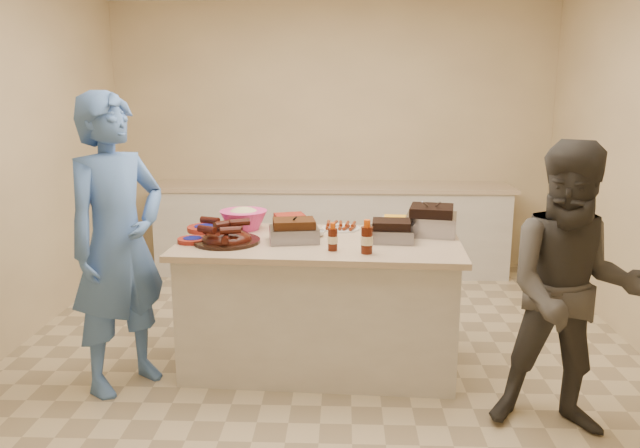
{
  "coord_description": "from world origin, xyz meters",
  "views": [
    {
      "loc": [
        0.12,
        -4.0,
        1.87
      ],
      "look_at": [
        -0.03,
        0.04,
        0.97
      ],
      "focal_mm": 35.0,
      "sensor_mm": 36.0,
      "label": 1
    }
  ],
  "objects_px": {
    "island": "(320,363)",
    "bbq_bottle_a": "(333,250)",
    "bbq_bottle_b": "(367,253)",
    "plastic_cup": "(237,227)",
    "guest_gray": "(560,428)",
    "mustard_bottle": "(282,235)",
    "rib_platter": "(227,243)",
    "guest_blue": "(128,383)",
    "coleslaw_bowl": "(244,229)",
    "roasting_pan": "(431,234)"
  },
  "relations": [
    {
      "from": "island",
      "to": "bbq_bottle_a",
      "type": "height_order",
      "value": "bbq_bottle_a"
    },
    {
      "from": "rib_platter",
      "to": "roasting_pan",
      "type": "distance_m",
      "value": 1.39
    },
    {
      "from": "bbq_bottle_b",
      "to": "plastic_cup",
      "type": "bearing_deg",
      "value": 143.16
    },
    {
      "from": "coleslaw_bowl",
      "to": "mustard_bottle",
      "type": "xyz_separation_m",
      "value": [
        0.29,
        -0.17,
        0.0
      ]
    },
    {
      "from": "island",
      "to": "guest_gray",
      "type": "xyz_separation_m",
      "value": [
        1.38,
        -0.79,
        0.0
      ]
    },
    {
      "from": "island",
      "to": "bbq_bottle_a",
      "type": "relative_size",
      "value": 10.52
    },
    {
      "from": "mustard_bottle",
      "to": "rib_platter",
      "type": "bearing_deg",
      "value": -146.02
    },
    {
      "from": "bbq_bottle_b",
      "to": "plastic_cup",
      "type": "relative_size",
      "value": 2.16
    },
    {
      "from": "roasting_pan",
      "to": "bbq_bottle_a",
      "type": "height_order",
      "value": "bbq_bottle_a"
    },
    {
      "from": "bbq_bottle_a",
      "to": "coleslaw_bowl",
      "type": "bearing_deg",
      "value": 138.86
    },
    {
      "from": "rib_platter",
      "to": "guest_gray",
      "type": "xyz_separation_m",
      "value": [
        1.98,
        -0.7,
        -0.87
      ]
    },
    {
      "from": "island",
      "to": "plastic_cup",
      "type": "distance_m",
      "value": 1.13
    },
    {
      "from": "coleslaw_bowl",
      "to": "plastic_cup",
      "type": "xyz_separation_m",
      "value": [
        -0.06,
        0.06,
        0.0
      ]
    },
    {
      "from": "coleslaw_bowl",
      "to": "guest_gray",
      "type": "distance_m",
      "value": 2.38
    },
    {
      "from": "mustard_bottle",
      "to": "plastic_cup",
      "type": "bearing_deg",
      "value": 146.85
    },
    {
      "from": "mustard_bottle",
      "to": "bbq_bottle_b",
      "type": "bearing_deg",
      "value": -38.95
    },
    {
      "from": "plastic_cup",
      "to": "bbq_bottle_b",
      "type": "bearing_deg",
      "value": -36.84
    },
    {
      "from": "guest_blue",
      "to": "guest_gray",
      "type": "distance_m",
      "value": 2.63
    },
    {
      "from": "island",
      "to": "guest_gray",
      "type": "relative_size",
      "value": 1.15
    },
    {
      "from": "island",
      "to": "coleslaw_bowl",
      "type": "xyz_separation_m",
      "value": [
        -0.55,
        0.31,
        0.87
      ]
    },
    {
      "from": "island",
      "to": "mustard_bottle",
      "type": "relative_size",
      "value": 15.34
    },
    {
      "from": "roasting_pan",
      "to": "mustard_bottle",
      "type": "height_order",
      "value": "roasting_pan"
    },
    {
      "from": "rib_platter",
      "to": "guest_blue",
      "type": "relative_size",
      "value": 0.23
    },
    {
      "from": "rib_platter",
      "to": "guest_blue",
      "type": "height_order",
      "value": "rib_platter"
    },
    {
      "from": "bbq_bottle_a",
      "to": "island",
      "type": "bearing_deg",
      "value": 109.57
    },
    {
      "from": "bbq_bottle_a",
      "to": "bbq_bottle_b",
      "type": "distance_m",
      "value": 0.22
    },
    {
      "from": "bbq_bottle_a",
      "to": "guest_gray",
      "type": "relative_size",
      "value": 0.11
    },
    {
      "from": "island",
      "to": "roasting_pan",
      "type": "height_order",
      "value": "roasting_pan"
    },
    {
      "from": "bbq_bottle_a",
      "to": "bbq_bottle_b",
      "type": "bearing_deg",
      "value": -16.29
    },
    {
      "from": "mustard_bottle",
      "to": "plastic_cup",
      "type": "height_order",
      "value": "mustard_bottle"
    },
    {
      "from": "coleslaw_bowl",
      "to": "guest_blue",
      "type": "height_order",
      "value": "coleslaw_bowl"
    },
    {
      "from": "rib_platter",
      "to": "plastic_cup",
      "type": "distance_m",
      "value": 0.45
    },
    {
      "from": "roasting_pan",
      "to": "bbq_bottle_b",
      "type": "xyz_separation_m",
      "value": [
        -0.46,
        -0.53,
        0.0
      ]
    },
    {
      "from": "roasting_pan",
      "to": "plastic_cup",
      "type": "relative_size",
      "value": 3.46
    },
    {
      "from": "bbq_bottle_b",
      "to": "plastic_cup",
      "type": "height_order",
      "value": "bbq_bottle_b"
    },
    {
      "from": "guest_blue",
      "to": "island",
      "type": "bearing_deg",
      "value": -38.88
    },
    {
      "from": "bbq_bottle_b",
      "to": "guest_gray",
      "type": "height_order",
      "value": "bbq_bottle_b"
    },
    {
      "from": "plastic_cup",
      "to": "guest_gray",
      "type": "bearing_deg",
      "value": -30.16
    },
    {
      "from": "plastic_cup",
      "to": "guest_blue",
      "type": "relative_size",
      "value": 0.05
    },
    {
      "from": "bbq_bottle_b",
      "to": "guest_blue",
      "type": "bearing_deg",
      "value": -178.74
    },
    {
      "from": "guest_blue",
      "to": "roasting_pan",
      "type": "bearing_deg",
      "value": -38.8
    },
    {
      "from": "rib_platter",
      "to": "island",
      "type": "bearing_deg",
      "value": 8.08
    },
    {
      "from": "island",
      "to": "rib_platter",
      "type": "height_order",
      "value": "rib_platter"
    },
    {
      "from": "rib_platter",
      "to": "mustard_bottle",
      "type": "height_order",
      "value": "rib_platter"
    },
    {
      "from": "bbq_bottle_b",
      "to": "guest_blue",
      "type": "distance_m",
      "value": 1.75
    },
    {
      "from": "coleslaw_bowl",
      "to": "plastic_cup",
      "type": "relative_size",
      "value": 3.47
    },
    {
      "from": "coleslaw_bowl",
      "to": "guest_gray",
      "type": "bearing_deg",
      "value": -29.6
    },
    {
      "from": "rib_platter",
      "to": "bbq_bottle_a",
      "type": "relative_size",
      "value": 2.48
    },
    {
      "from": "roasting_pan",
      "to": "guest_blue",
      "type": "bearing_deg",
      "value": -153.19
    },
    {
      "from": "bbq_bottle_a",
      "to": "plastic_cup",
      "type": "bearing_deg",
      "value": 138.49
    }
  ]
}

